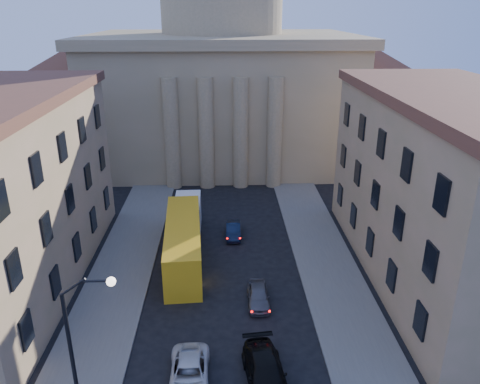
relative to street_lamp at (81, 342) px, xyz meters
name	(u,v)px	position (x,y,z in m)	size (l,w,h in m)	color
sidewalk_left	(107,309)	(-1.53, 10.00, -5.21)	(5.00, 60.00, 0.15)	#5D5B55
sidewalk_right	(342,304)	(15.47, 10.00, -5.21)	(5.00, 60.00, 0.15)	#5D5B55
church	(223,73)	(6.97, 47.47, 6.59)	(68.02, 28.76, 36.60)	#92815A
building_right	(449,189)	(23.97, 14.00, 2.14)	(11.60, 26.60, 14.70)	tan
street_lamp	(81,342)	(0.00, 0.00, 0.00)	(2.62, 0.44, 8.83)	black
car_left_mid	(189,374)	(4.82, 2.70, -4.60)	(2.27, 4.93, 1.37)	silver
car_right_mid	(266,373)	(9.17, 2.50, -4.49)	(2.22, 5.46, 1.58)	black
car_right_far	(258,296)	(9.34, 10.41, -4.63)	(1.55, 3.86, 1.32)	#515056
car_right_distant	(233,230)	(7.77, 21.31, -4.66)	(1.32, 3.80, 1.25)	black
city_bus	(183,241)	(3.47, 16.77, -3.40)	(3.64, 12.59, 3.50)	yellow
box_truck	(188,218)	(3.47, 22.19, -3.73)	(2.48, 6.04, 3.29)	white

